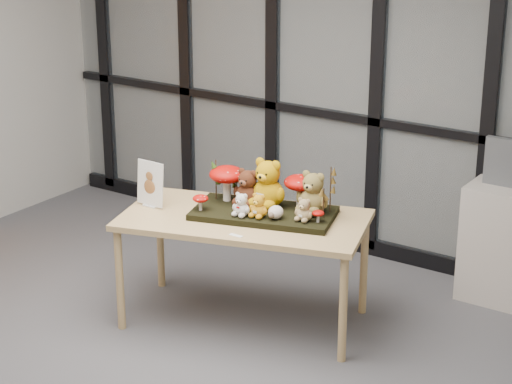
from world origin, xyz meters
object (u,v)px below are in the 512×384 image
Objects in this scene: bear_small_yellow at (259,204)px; bear_pooh_yellow at (268,180)px; mushroom_back_right at (300,189)px; sign_holder at (150,186)px; mushroom_front_left at (201,202)px; mushroom_front_right at (318,216)px; bear_white_bow at (242,203)px; bear_beige_small at (304,208)px; cabinet at (510,246)px; mushroom_back_left at (227,182)px; display_table at (244,227)px; bear_brown_medium at (248,185)px; bear_tan_back at (313,190)px; plush_cream_hedgehog at (276,212)px; diorama_tray at (264,213)px.

bear_pooh_yellow is at bearing 90.19° from bear_small_yellow.
sign_holder is at bearing -152.72° from mushroom_back_right.
mushroom_front_left reaches higher than mushroom_front_right.
bear_white_bow is at bearing -159.59° from mushroom_front_right.
sign_holder is at bearing 176.73° from bear_beige_small.
sign_holder is at bearing -144.09° from cabinet.
mushroom_back_left is 1.96m from cabinet.
display_table is 0.27m from bear_brown_medium.
bear_tan_back is 0.46m from bear_white_bow.
sign_holder is at bearing 172.14° from bear_white_bow.
bear_small_yellow is at bearing -178.58° from plush_cream_hedgehog.
diorama_tray is at bearing -137.00° from cabinet.
bear_brown_medium is 0.24m from bear_small_yellow.
bear_white_bow is 0.65× the size of mushroom_back_left.
display_table is 18.39× the size of plush_cream_hedgehog.
cabinet is at bearing 26.01° from display_table.
plush_cream_hedgehog is at bearing -159.31° from mushroom_front_right.
plush_cream_hedgehog reaches higher than cabinet.
bear_brown_medium is at bearing 141.54° from plush_cream_hedgehog.
bear_pooh_yellow is 1.49× the size of mushroom_back_right.
mushroom_front_right is 1.46m from cabinet.
bear_pooh_yellow reaches higher than bear_tan_back.
plush_cream_hedgehog is 1.68m from cabinet.
display_table is 1.82m from cabinet.
mushroom_back_left is at bearing 158.69° from diorama_tray.
mushroom_back_left is (-0.44, 0.10, 0.08)m from plush_cream_hedgehog.
mushroom_back_right is at bearing 146.01° from bear_tan_back.
mushroom_front_right is (0.39, 0.01, 0.06)m from diorama_tray.
bear_beige_small is at bearing 4.30° from bear_small_yellow.
sign_holder is (-0.86, -0.45, -0.01)m from mushroom_back_right.
bear_pooh_yellow is 3.74× the size of plush_cream_hedgehog.
bear_small_yellow is (0.04, -0.11, 0.10)m from diorama_tray.
bear_tan_back is at bearing 43.86° from plush_cream_hedgehog.
mushroom_back_left is (-0.16, -0.01, -0.00)m from bear_brown_medium.
bear_white_bow is 0.20× the size of cabinet.
mushroom_back_right is at bearing 40.55° from bear_white_bow.
bear_beige_small reaches higher than mushroom_front_left.
sign_holder is at bearing -169.76° from bear_brown_medium.
mushroom_back_right is at bearing 28.81° from sign_holder.
bear_pooh_yellow reaches higher than sign_holder.
bear_pooh_yellow is 0.22m from bear_small_yellow.
mushroom_front_right is (0.12, -0.14, -0.10)m from bear_tan_back.
bear_tan_back is 0.71m from mushroom_front_left.
mushroom_front_right is (0.09, 0.02, -0.04)m from bear_beige_small.
plush_cream_hedgehog is at bearing -38.46° from bear_brown_medium.
diorama_tray is 0.28m from mushroom_back_right.
mushroom_back_left is at bearing 140.96° from bear_small_yellow.
bear_tan_back is at bearing -1.08° from bear_brown_medium.
mushroom_front_right is at bearing -36.43° from mushroom_back_right.
diorama_tray is 0.21m from bear_brown_medium.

